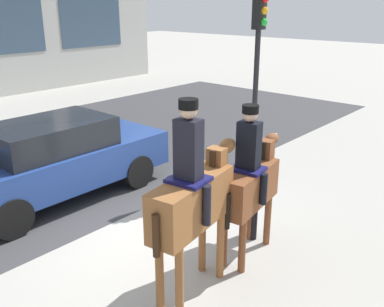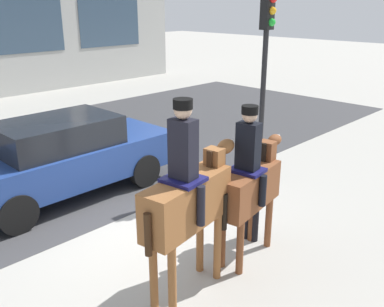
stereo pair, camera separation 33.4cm
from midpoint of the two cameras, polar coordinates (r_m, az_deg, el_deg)
name	(u,v)px [view 2 (the right image)]	position (r m, az deg, el deg)	size (l,w,h in m)	color
ground_plane	(138,228)	(7.83, -6.02, -9.89)	(80.00, 80.00, 0.00)	#9E9B93
road_surface	(20,162)	(11.60, -21.20, -1.13)	(24.62, 8.50, 0.01)	#38383A
mounted_horse_lead	(188,197)	(5.57, 1.24, -5.90)	(1.91, 0.66, 2.76)	brown
mounted_horse_companion	(249,183)	(6.55, 9.12, -3.90)	(1.71, 0.65, 2.46)	brown
pedestrian_bystander	(252,187)	(7.10, 9.39, -4.45)	(0.82, 0.51, 1.66)	black
street_car_near_lane	(64,156)	(9.04, -15.73, -0.38)	(4.60, 1.78, 1.66)	navy
traffic_light	(265,61)	(9.02, 10.81, 12.02)	(0.24, 0.29, 4.04)	black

